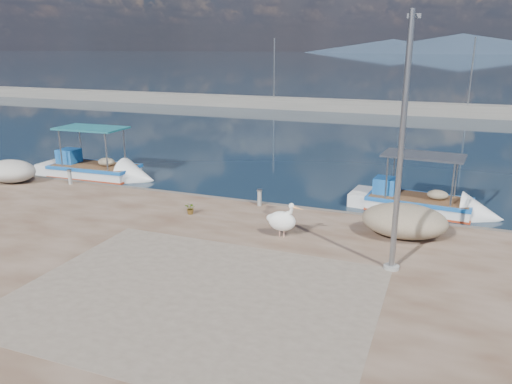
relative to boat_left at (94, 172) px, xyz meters
The scene contains 14 objects.
ground 13.12m from the boat_left, 35.48° to the right, with size 1400.00×1400.00×0.00m, color #162635.
quay 17.31m from the boat_left, 51.88° to the right, with size 44.00×22.00×0.50m, color #523523.
quay_patch 15.79m from the boat_left, 42.25° to the right, with size 9.00×7.00×0.01m, color gray.
breakwater 34.10m from the boat_left, 71.75° to the left, with size 120.00×2.20×7.50m.
mountains 642.63m from the boat_left, 88.66° to the left, with size 370.00×280.00×22.00m.
boat_left is the anchor object (origin of this frame).
boat_right 16.35m from the boat_left, ahead, with size 5.93×2.41×2.78m.
pelican 13.81m from the boat_left, 25.45° to the right, with size 1.28×0.68×1.23m.
lamp_post 17.99m from the boat_left, 23.82° to the right, with size 0.44×0.96×7.00m.
bollard_near 10.96m from the boat_left, 15.99° to the right, with size 0.22×0.22×0.67m.
bollard_far 3.44m from the boat_left, 68.71° to the right, with size 0.23×0.23×0.69m.
potted_plant 9.82m from the boat_left, 30.22° to the right, with size 0.41×0.35×0.45m, color #33722D.
net_pile_c 16.79m from the boat_left, 15.19° to the right, with size 2.79×1.99×1.10m, color tan.
net_pile_a 4.22m from the boat_left, 113.10° to the right, with size 2.51×1.82×1.03m, color beige.
Camera 1 is at (6.60, -13.08, 6.58)m, focal length 35.00 mm.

